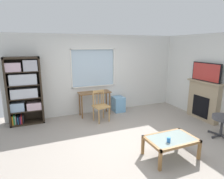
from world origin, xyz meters
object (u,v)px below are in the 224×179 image
Objects in this scene: plastic_drawer_unit at (118,104)px; desk_under_window at (95,96)px; sippy_cup at (169,140)px; tv at (206,72)px; coffee_table at (171,141)px; bookshelf at (24,89)px; fireplace at (203,100)px; wooden_chair at (101,106)px.

desk_under_window is at bearing -176.60° from plastic_drawer_unit.
tv is at bearing 30.47° from sippy_cup.
plastic_drawer_unit is 0.51× the size of coffee_table.
plastic_drawer_unit is at bearing -1.14° from bookshelf.
bookshelf is 3.98m from sippy_cup.
fireplace reaches higher than plastic_drawer_unit.
sippy_cup is at bearing -149.72° from fireplace.
sippy_cup is at bearing -149.53° from tv.
bookshelf is at bearing 178.86° from plastic_drawer_unit.
fireplace is at bearing -38.38° from plastic_drawer_unit.
bookshelf is 3.79× the size of plastic_drawer_unit.
desk_under_window is at bearing 100.51° from sippy_cup.
coffee_table is (-2.16, -1.25, -1.08)m from tv.
plastic_drawer_unit is 2.99m from sippy_cup.
plastic_drawer_unit is at bearing 3.40° from desk_under_window.
desk_under_window is 1.11× the size of wooden_chair.
fireplace reaches higher than desk_under_window.
fireplace is at bearing 29.87° from coffee_table.
fireplace is 1.21× the size of coffee_table.
fireplace is (2.87, -1.56, -0.04)m from desk_under_window.
bookshelf reaches higher than fireplace.
tv is at bearing -38.63° from plastic_drawer_unit.
desk_under_window is 0.92m from plastic_drawer_unit.
desk_under_window reaches higher than sippy_cup.
coffee_table is (-2.18, -1.25, -0.24)m from fireplace.
coffee_table is 10.69× the size of sippy_cup.
bookshelf reaches higher than plastic_drawer_unit.
bookshelf is 2.16m from wooden_chair.
fireplace reaches higher than wooden_chair.
coffee_table is (0.67, -2.30, -0.12)m from wooden_chair.
bookshelf reaches higher than sippy_cup.
sippy_cup is at bearing -79.49° from desk_under_window.
fireplace is at bearing -28.47° from desk_under_window.
tv reaches higher than sippy_cup.
bookshelf is 2.92m from plastic_drawer_unit.
bookshelf is 5.14m from fireplace.
wooden_chair is 2.46m from sippy_cup.
plastic_drawer_unit is 2.61m from fireplace.
sippy_cup is at bearing -50.19° from bookshelf.
bookshelf is at bearing 162.72° from wooden_chair.
wooden_chair reaches higher than coffee_table.
tv is (4.83, -1.66, 0.42)m from bookshelf.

